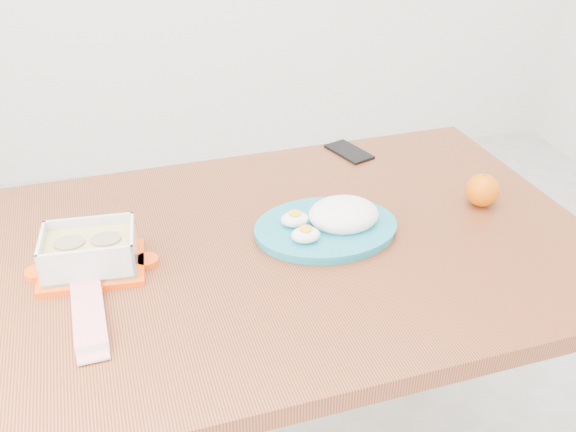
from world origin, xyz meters
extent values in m
plane|color=#B7B7B2|center=(0.00, 0.00, 0.00)|extent=(3.50, 3.50, 0.00)
cube|color=brown|center=(-0.10, -0.14, 0.73)|extent=(1.31, 0.93, 0.04)
cylinder|color=#5A2A16|center=(-0.69, 0.17, 0.35)|extent=(0.06, 0.06, 0.71)
cylinder|color=#5A2A16|center=(0.43, 0.26, 0.35)|extent=(0.06, 0.06, 0.71)
cube|color=#FF4C07|center=(-0.48, -0.15, 0.76)|extent=(0.20, 0.15, 0.01)
cube|color=silver|center=(-0.48, -0.15, 0.80)|extent=(0.17, 0.13, 0.07)
cube|color=tan|center=(-0.48, -0.15, 0.79)|extent=(0.16, 0.11, 0.05)
cylinder|color=tan|center=(-0.51, -0.15, 0.81)|extent=(0.06, 0.06, 0.02)
cylinder|color=tan|center=(-0.45, -0.15, 0.81)|extent=(0.06, 0.06, 0.02)
sphere|color=orange|center=(0.35, -0.09, 0.79)|extent=(0.07, 0.07, 0.07)
cylinder|color=teal|center=(-0.02, -0.12, 0.76)|extent=(0.30, 0.30, 0.02)
ellipsoid|color=white|center=(0.02, -0.12, 0.80)|extent=(0.15, 0.13, 0.06)
ellipsoid|color=white|center=(-0.08, -0.11, 0.78)|extent=(0.06, 0.05, 0.03)
ellipsoid|color=white|center=(-0.07, -0.17, 0.78)|extent=(0.06, 0.05, 0.03)
cube|color=red|center=(-0.48, -0.28, 0.76)|extent=(0.07, 0.22, 0.02)
cube|color=black|center=(0.15, 0.23, 0.75)|extent=(0.11, 0.14, 0.01)
camera|label=1|loc=(-0.34, -1.19, 1.47)|focal=40.00mm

